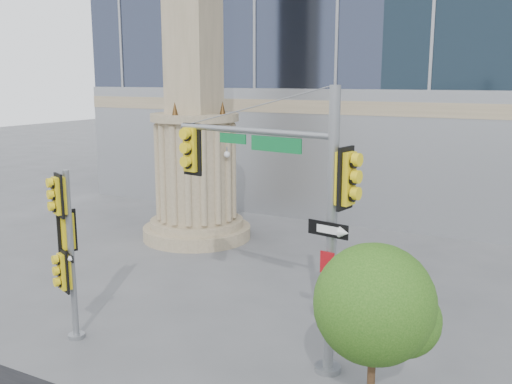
% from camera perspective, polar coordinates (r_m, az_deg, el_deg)
% --- Properties ---
extents(ground, '(120.00, 120.00, 0.00)m').
position_cam_1_polar(ground, '(13.64, -6.25, -17.05)').
color(ground, '#545456').
rests_on(ground, ground).
extents(monument, '(4.40, 4.40, 16.60)m').
position_cam_1_polar(monument, '(22.85, -6.18, 8.88)').
color(monument, gray).
rests_on(monument, ground).
extents(main_signal_pole, '(4.87, 1.28, 6.33)m').
position_cam_1_polar(main_signal_pole, '(12.76, 3.23, -0.19)').
color(main_signal_pole, slate).
rests_on(main_signal_pole, ground).
extents(secondary_signal_pole, '(0.73, 0.72, 4.31)m').
position_cam_1_polar(secondary_signal_pole, '(14.75, -18.49, -4.75)').
color(secondary_signal_pole, slate).
rests_on(secondary_signal_pole, ground).
extents(street_tree, '(2.28, 2.23, 3.56)m').
position_cam_1_polar(street_tree, '(10.80, 11.98, -11.39)').
color(street_tree, gray).
rests_on(street_tree, ground).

